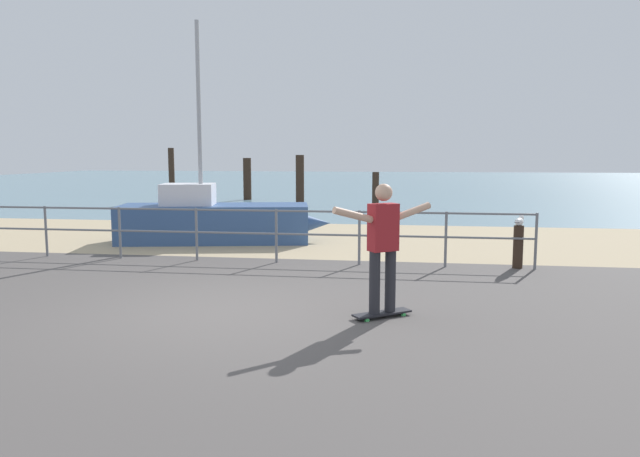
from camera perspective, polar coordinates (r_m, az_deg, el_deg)
name	(u,v)px	position (r m, az deg, el deg)	size (l,w,h in m)	color
ground_plane	(191,335)	(7.25, -12.27, -9.91)	(24.00, 10.00, 0.04)	#514C49
beach_strip	(305,239)	(14.84, -1.40, -0.97)	(24.00, 6.00, 0.04)	tan
sea_surface	(372,183)	(42.60, 4.97, 4.36)	(72.00, 50.00, 0.04)	slate
railing_fence	(196,226)	(11.88, -11.74, 0.23)	(12.80, 0.05, 1.05)	slate
sailboat	(221,221)	(14.30, -9.42, 0.74)	(5.07, 2.20, 5.11)	#335184
skateboard	(382,313)	(7.77, 5.95, -8.08)	(0.76, 0.63, 0.08)	black
skateboarder	(383,240)	(7.58, 6.05, -1.14)	(1.22, 0.93, 1.65)	#26262B
bollard_short	(518,247)	(11.48, 18.40, -1.72)	(0.18, 0.18, 0.81)	#332319
seagull	(519,221)	(11.43, 18.52, 0.66)	(0.25, 0.47, 0.18)	white
groyne_post_0	(172,175)	(26.75, -13.99, 4.99)	(0.25, 0.25, 2.33)	#332319
groyne_post_1	(247,179)	(27.12, -6.97, 4.71)	(0.36, 0.36, 1.89)	#332319
groyne_post_2	(300,181)	(23.28, -1.93, 4.53)	(0.32, 0.32, 2.04)	#332319
groyne_post_3	(376,192)	(21.89, 5.33, 3.53)	(0.25, 0.25, 1.43)	#332319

